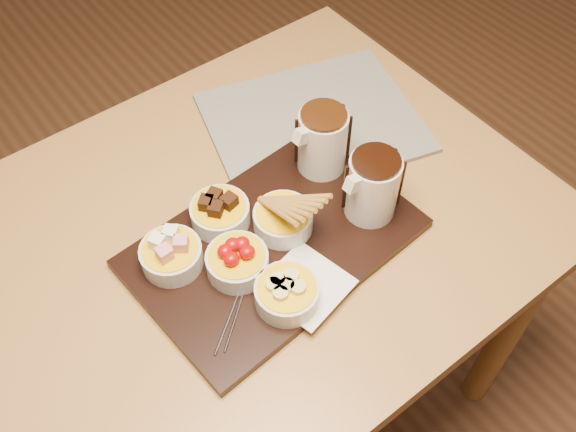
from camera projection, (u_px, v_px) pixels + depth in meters
ground at (234, 411)px, 1.67m from camera, size 5.00×5.00×0.00m
dining_table at (210, 279)px, 1.15m from camera, size 1.20×0.80×0.75m
serving_board at (274, 243)px, 1.07m from camera, size 0.48×0.33×0.02m
napkin at (306, 285)px, 1.01m from camera, size 0.14×0.14×0.00m
bowl_marshmallows at (172, 256)px, 1.02m from camera, size 0.10×0.10×0.04m
bowl_cake at (220, 214)px, 1.07m from camera, size 0.10×0.10×0.04m
bowl_strawberries at (237, 263)px, 1.01m from camera, size 0.10×0.10×0.04m
bowl_biscotti at (283, 220)px, 1.06m from camera, size 0.10×0.10×0.04m
bowl_bananas at (287, 294)px, 0.98m from camera, size 0.10×0.10×0.04m
pitcher_dark_chocolate at (372, 187)px, 1.06m from camera, size 0.09×0.09×0.12m
pitcher_milk_chocolate at (322, 141)px, 1.12m from camera, size 0.09×0.09×0.12m
fondue_skewers at (243, 281)px, 1.01m from camera, size 0.18×0.23×0.01m
newspaper at (313, 122)px, 1.25m from camera, size 0.47×0.41×0.01m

